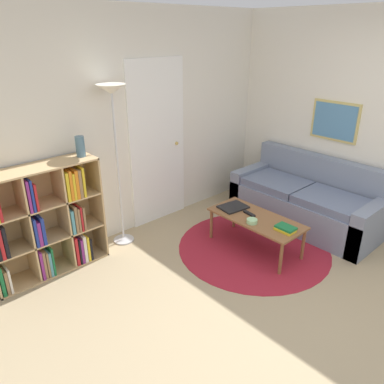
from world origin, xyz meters
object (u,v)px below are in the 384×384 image
bowl (252,221)px  bookshelf (43,223)px  laptop (233,207)px  vase_on_shelf (80,146)px  couch (307,201)px  floor_lamp (113,110)px  coffee_table (256,221)px

bowl → bookshelf: bearing=145.6°
laptop → vase_on_shelf: size_ratio=1.66×
couch → floor_lamp: bearing=149.6°
bookshelf → bowl: bearing=-34.4°
coffee_table → bowl: (-0.14, -0.05, 0.06)m
bookshelf → vase_on_shelf: (0.49, -0.00, 0.69)m
floor_lamp → bowl: size_ratio=15.49×
couch → bowl: (-1.16, -0.02, 0.13)m
bookshelf → floor_lamp: (0.90, -0.00, 1.00)m
floor_lamp → vase_on_shelf: (-0.41, 0.00, -0.31)m
bookshelf → bowl: 2.17m
laptop → bowl: (-0.13, -0.39, 0.01)m
laptop → coffee_table: bearing=-88.7°
couch → bowl: size_ratio=15.85×
floor_lamp → couch: size_ratio=0.98×
laptop → bowl: bowl is taller
bookshelf → laptop: (1.92, -0.83, -0.16)m
couch → bookshelf: bearing=157.8°
coffee_table → vase_on_shelf: size_ratio=5.17×
laptop → bowl: 0.41m
bowl → laptop: bearing=71.5°
coffee_table → bookshelf: bearing=148.7°
floor_lamp → vase_on_shelf: floor_lamp is taller
floor_lamp → couch: floor_lamp is taller
laptop → bowl: size_ratio=2.95×
bookshelf → floor_lamp: bearing=-0.2°
floor_lamp → vase_on_shelf: size_ratio=8.72×
coffee_table → vase_on_shelf: vase_on_shelf is taller
floor_lamp → laptop: (1.02, -0.83, -1.16)m
floor_lamp → coffee_table: size_ratio=1.69×
bookshelf → vase_on_shelf: bearing=-0.3°
bookshelf → floor_lamp: size_ratio=0.63×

